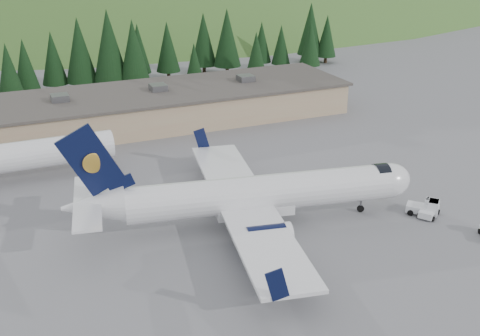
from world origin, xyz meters
name	(u,v)px	position (x,y,z in m)	size (l,w,h in m)	color
ground	(263,222)	(0.00, 0.00, 0.00)	(600.00, 600.00, 0.00)	slate
airliner	(253,195)	(-1.07, 0.20, 3.28)	(37.03, 34.95, 12.32)	white
baggage_tug_a	(430,209)	(17.38, -5.68, 0.71)	(3.31, 2.93, 1.59)	white
baggage_tug_b	(425,208)	(17.06, -5.37, 0.79)	(3.49, 3.56, 1.77)	white
terminal_building	(128,109)	(-5.01, 38.00, 2.62)	(71.00, 17.00, 6.10)	tan
ramp_worker	(372,189)	(14.46, 0.89, 0.91)	(0.66, 0.44, 1.82)	gold
tree_line	(96,54)	(-4.96, 61.11, 6.96)	(111.94, 18.28, 14.04)	black
hills	(174,172)	(53.34, 207.38, -82.80)	(614.00, 330.00, 300.00)	#324C1D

